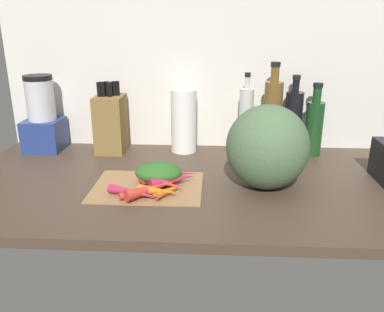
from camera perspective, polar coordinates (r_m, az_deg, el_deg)
The scene contains 22 objects.
ground_plane at distance 132.62cm, azimuth 3.30°, elevation -3.98°, with size 170.00×80.00×3.00cm, color #47382B.
wall_back at distance 161.81cm, azimuth 3.54°, elevation 11.82°, with size 170.00×3.00×60.00cm, color silver.
cutting_board at distance 126.33cm, azimuth -6.39°, elevation -4.35°, with size 34.26×26.14×0.80cm, color #997047.
carrot_0 at distance 131.05cm, azimuth -2.47°, elevation -2.47°, with size 2.95×2.95×15.26cm, color #B2264C.
carrot_1 at distance 117.84cm, azimuth -4.92°, elevation -5.02°, with size 3.24×3.24×12.06cm, color orange.
carrot_2 at distance 119.17cm, azimuth -5.85°, elevation -4.67°, with size 3.59×3.59×17.28cm, color red.
carrot_3 at distance 118.78cm, azimuth -3.32°, elevation -4.93°, with size 2.64×2.64×10.61cm, color orange.
carrot_4 at distance 123.25cm, azimuth -4.37°, elevation -3.82°, with size 3.47×3.47×15.85cm, color red.
carrot_5 at distance 117.89cm, azimuth -8.19°, elevation -5.27°, with size 2.73×2.73×17.64cm, color #B2264C.
carrot_6 at distance 124.34cm, azimuth -4.73°, elevation -3.66°, with size 3.30×3.30×11.71cm, color orange.
carrot_7 at distance 124.71cm, azimuth -2.74°, elevation -3.48°, with size 3.57×3.57×15.17cm, color #B2264C.
carrot_8 at distance 127.40cm, azimuth -4.99°, elevation -3.27°, with size 2.58×2.58×10.31cm, color red.
carrot_9 at distance 118.13cm, azimuth -7.19°, elevation -5.34°, with size 2.10×2.10×13.27cm, color red.
carrot_greens_pile at distance 127.40cm, azimuth -4.86°, elevation -2.36°, with size 14.97×11.51×6.33cm, color #2D6023.
winter_squash at distance 123.90cm, azimuth 10.78°, elevation 1.26°, with size 25.48×23.78×26.35cm, color #4C6B47.
knife_block at distance 159.93cm, azimuth -11.60°, elevation 4.68°, with size 10.91×13.86×27.82cm.
blender_appliance at distance 169.04cm, azimuth -20.67°, elevation 5.04°, with size 14.32×14.32×30.00cm.
paper_towel_roll at distance 156.66cm, azimuth -1.19°, elevation 5.07°, with size 10.03×10.03×24.84cm, color white.
bottle_0 at distance 155.90cm, azimuth 7.72°, elevation 5.13°, with size 5.42×5.42×31.47cm.
bottle_1 at distance 155.31cm, azimuth 11.44°, elevation 5.57°, with size 6.97×6.97×35.54cm.
bottle_2 at distance 160.27cm, azimuth 14.30°, elevation 4.88°, with size 6.84×6.84×30.47cm.
bottle_3 at distance 159.41cm, azimuth 17.11°, elevation 4.11°, with size 6.76×6.76×28.00cm.
Camera 1 is at (-0.72, -122.00, 50.49)cm, focal length 37.12 mm.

